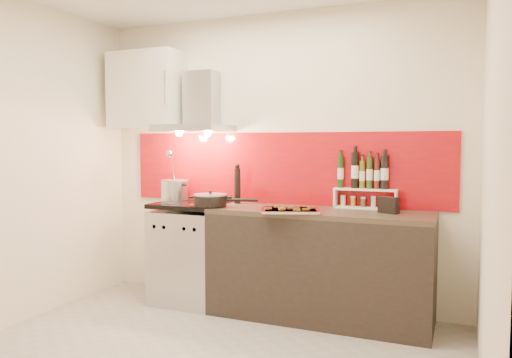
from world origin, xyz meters
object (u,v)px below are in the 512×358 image
at_px(range_stove, 191,253).
at_px(baking_tray, 290,210).
at_px(stock_pot, 175,190).
at_px(counter, 319,265).
at_px(pepper_mill, 237,184).
at_px(saute_pan, 211,200).

xyz_separation_m(range_stove, baking_tray, (1.01, -0.19, 0.47)).
distance_m(range_stove, stock_pot, 0.63).
xyz_separation_m(counter, baking_tray, (-0.19, -0.20, 0.47)).
xyz_separation_m(stock_pot, pepper_mill, (0.63, 0.04, 0.07)).
bearing_deg(range_stove, counter, 0.23).
distance_m(counter, stock_pot, 1.55).
bearing_deg(baking_tray, pepper_mill, 150.74).
bearing_deg(stock_pot, range_stove, -25.76).
height_order(pepper_mill, baking_tray, pepper_mill).
distance_m(range_stove, pepper_mill, 0.76).
relative_size(stock_pot, saute_pan, 0.49).
bearing_deg(pepper_mill, baking_tray, -29.26).
height_order(stock_pot, pepper_mill, pepper_mill).
xyz_separation_m(pepper_mill, baking_tray, (0.62, -0.35, -0.16)).
distance_m(stock_pot, pepper_mill, 0.64).
relative_size(range_stove, baking_tray, 1.64).
height_order(stock_pot, saute_pan, stock_pot).
distance_m(saute_pan, baking_tray, 0.73).
height_order(range_stove, pepper_mill, pepper_mill).
xyz_separation_m(range_stove, stock_pot, (-0.24, 0.12, 0.56)).
relative_size(counter, baking_tray, 3.24).
xyz_separation_m(stock_pot, baking_tray, (1.26, -0.31, -0.09)).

